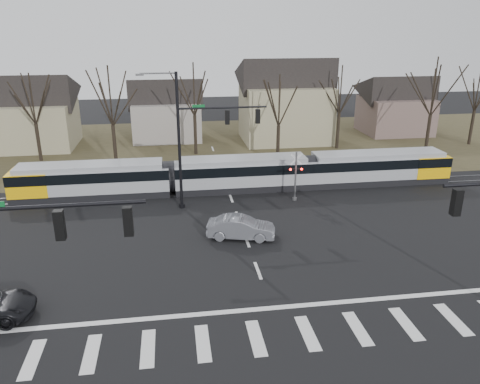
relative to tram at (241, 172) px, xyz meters
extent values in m
plane|color=black|center=(-1.14, -16.00, -1.52)|extent=(140.00, 140.00, 0.00)
cube|color=#38331E|center=(-1.14, 16.00, -1.52)|extent=(140.00, 28.00, 0.01)
cube|color=silver|center=(-11.94, -20.00, -1.52)|extent=(0.60, 2.60, 0.01)
cube|color=silver|center=(-9.54, -20.00, -1.52)|extent=(0.60, 2.60, 0.01)
cube|color=silver|center=(-7.14, -20.00, -1.52)|extent=(0.60, 2.60, 0.01)
cube|color=silver|center=(-4.74, -20.00, -1.52)|extent=(0.60, 2.60, 0.01)
cube|color=silver|center=(-2.34, -20.00, -1.52)|extent=(0.60, 2.60, 0.01)
cube|color=silver|center=(0.06, -20.00, -1.52)|extent=(0.60, 2.60, 0.01)
cube|color=silver|center=(2.46, -20.00, -1.52)|extent=(0.60, 2.60, 0.01)
cube|color=silver|center=(4.86, -20.00, -1.52)|extent=(0.60, 2.60, 0.01)
cube|color=silver|center=(7.26, -20.00, -1.52)|extent=(0.60, 2.60, 0.01)
cube|color=silver|center=(-1.14, -17.80, -1.52)|extent=(28.00, 0.35, 0.01)
cube|color=silver|center=(-1.14, -14.00, -1.52)|extent=(0.18, 2.00, 0.01)
cube|color=silver|center=(-1.14, -10.00, -1.52)|extent=(0.18, 2.00, 0.01)
cube|color=silver|center=(-1.14, -6.00, -1.52)|extent=(0.18, 2.00, 0.01)
cube|color=silver|center=(-1.14, -2.00, -1.52)|extent=(0.18, 2.00, 0.01)
cube|color=silver|center=(-1.14, 2.00, -1.52)|extent=(0.18, 2.00, 0.01)
cube|color=silver|center=(-1.14, 6.00, -1.52)|extent=(0.18, 2.00, 0.01)
cube|color=silver|center=(-1.14, 10.00, -1.52)|extent=(0.18, 2.00, 0.01)
cube|color=silver|center=(-1.14, 14.00, -1.52)|extent=(0.18, 2.00, 0.01)
cube|color=#59595E|center=(-1.14, -0.90, -1.49)|extent=(90.00, 0.12, 0.06)
cube|color=#59595E|center=(-1.14, 0.50, -1.49)|extent=(90.00, 0.12, 0.06)
cube|color=gray|center=(-12.26, 0.00, -0.13)|extent=(12.43, 2.68, 2.79)
cube|color=black|center=(-12.26, 0.00, 0.44)|extent=(12.45, 2.72, 0.81)
cube|color=#FFBB07|center=(-16.95, 0.00, -0.04)|extent=(3.06, 2.74, 1.86)
cube|color=gray|center=(0.17, 0.00, -0.13)|extent=(11.48, 2.68, 2.79)
cube|color=black|center=(0.17, 0.00, 0.44)|extent=(11.50, 2.72, 0.81)
cube|color=gray|center=(12.12, 0.00, -0.13)|extent=(12.43, 2.68, 2.79)
cube|color=black|center=(12.12, 0.00, 0.44)|extent=(12.45, 2.72, 0.81)
cube|color=#FFBB07|center=(16.81, 0.00, -0.04)|extent=(3.06, 2.74, 1.86)
imported|color=slate|center=(-1.45, -9.52, -0.79)|extent=(3.58, 5.15, 1.46)
cylinder|color=black|center=(-9.89, -22.00, 6.08)|extent=(6.50, 0.14, 0.14)
cube|color=black|center=(-9.57, -22.00, 5.38)|extent=(0.32, 0.32, 1.05)
sphere|color=#FF0C07|center=(-9.57, -22.00, 5.71)|extent=(0.22, 0.22, 0.22)
cube|color=black|center=(-7.29, -22.00, 5.38)|extent=(0.32, 0.32, 1.05)
sphere|color=#FF0C07|center=(-7.29, -22.00, 5.71)|extent=(0.22, 0.22, 0.22)
cube|color=black|center=(5.01, -22.00, 5.38)|extent=(0.32, 0.32, 1.05)
sphere|color=#FF0C07|center=(5.01, -22.00, 5.71)|extent=(0.22, 0.22, 0.22)
cylinder|color=black|center=(-5.14, -3.50, 3.58)|extent=(0.22, 0.22, 10.20)
cylinder|color=black|center=(-5.14, -3.50, -1.37)|extent=(0.44, 0.44, 0.30)
cylinder|color=black|center=(-1.89, -3.50, 6.08)|extent=(6.50, 0.14, 0.14)
cube|color=#0C5926|center=(-3.64, -3.50, 6.23)|extent=(0.90, 0.03, 0.22)
cube|color=black|center=(-1.57, -3.50, 5.38)|extent=(0.32, 0.32, 1.05)
sphere|color=#FF0C07|center=(-1.57, -3.50, 5.71)|extent=(0.22, 0.22, 0.22)
cube|color=black|center=(0.71, -3.50, 5.38)|extent=(0.32, 0.32, 1.05)
sphere|color=#FF0C07|center=(0.71, -3.50, 5.71)|extent=(0.22, 0.22, 0.22)
cube|color=#59595B|center=(-7.64, -3.50, 8.50)|extent=(0.55, 0.22, 0.14)
cylinder|color=#59595B|center=(3.86, -3.20, 0.48)|extent=(0.14, 0.14, 4.00)
cylinder|color=#59595B|center=(3.86, -3.20, -1.42)|extent=(0.36, 0.36, 0.20)
cube|color=silver|center=(3.86, -3.20, 1.88)|extent=(0.95, 0.04, 0.95)
cube|color=silver|center=(3.86, -3.20, 1.88)|extent=(0.95, 0.04, 0.95)
cube|color=black|center=(3.86, -3.20, 1.08)|extent=(1.00, 0.10, 0.12)
sphere|color=#FF0C07|center=(3.41, -3.28, 1.08)|extent=(0.18, 0.18, 0.18)
sphere|color=#FF0C07|center=(4.31, -3.28, 1.08)|extent=(0.18, 0.18, 0.18)
cube|color=gray|center=(-21.14, 18.00, 0.98)|extent=(9.00, 8.00, 5.00)
cube|color=gray|center=(-6.14, 20.00, 0.73)|extent=(8.00, 7.00, 4.50)
cube|color=gray|center=(7.86, 17.00, 1.73)|extent=(10.00, 8.00, 6.50)
cube|color=brown|center=(22.86, 19.00, 0.73)|extent=(8.00, 7.00, 4.50)
camera|label=1|loc=(-5.64, -37.27, 11.81)|focal=35.00mm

